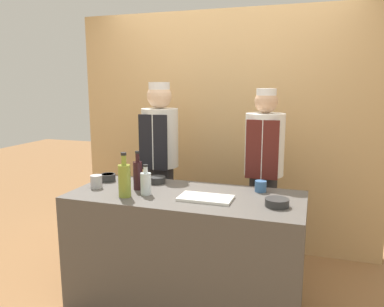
{
  "coord_description": "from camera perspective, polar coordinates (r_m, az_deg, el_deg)",
  "views": [
    {
      "loc": [
        0.88,
        -2.52,
        1.68
      ],
      "look_at": [
        0.0,
        0.15,
        1.16
      ],
      "focal_mm": 35.0,
      "sensor_mm": 36.0,
      "label": 1
    }
  ],
  "objects": [
    {
      "name": "cabinet_wall",
      "position": [
        3.9,
        5.07,
        3.38
      ],
      "size": [
        3.12,
        0.18,
        2.4
      ],
      "color": "tan",
      "rests_on": "ground_plane"
    },
    {
      "name": "ground_plane",
      "position": [
        3.15,
        -0.91,
        -21.74
      ],
      "size": [
        14.0,
        14.0,
        0.0
      ],
      "primitive_type": "plane",
      "color": "olive"
    },
    {
      "name": "cup_blue",
      "position": [
        2.88,
        10.42,
        -4.93
      ],
      "size": [
        0.09,
        0.09,
        0.08
      ],
      "color": "#386093",
      "rests_on": "counter"
    },
    {
      "name": "chef_left",
      "position": [
        3.54,
        -4.85,
        -1.7
      ],
      "size": [
        0.34,
        0.34,
        1.7
      ],
      "color": "#28282D",
      "rests_on": "ground_plane"
    },
    {
      "name": "bottle_oil",
      "position": [
        2.73,
        -10.26,
        -3.93
      ],
      "size": [
        0.09,
        0.09,
        0.33
      ],
      "color": "olive",
      "rests_on": "counter"
    },
    {
      "name": "bottle_clear",
      "position": [
        2.78,
        -7.05,
        -4.46
      ],
      "size": [
        0.08,
        0.08,
        0.22
      ],
      "color": "silver",
      "rests_on": "counter"
    },
    {
      "name": "sauce_bowl_purple",
      "position": [
        3.09,
        -5.37,
        -3.96
      ],
      "size": [
        0.14,
        0.14,
        0.05
      ],
      "color": "#2D2D2D",
      "rests_on": "counter"
    },
    {
      "name": "sauce_bowl_yellow",
      "position": [
        3.22,
        -12.7,
        -3.52
      ],
      "size": [
        0.13,
        0.13,
        0.06
      ],
      "color": "#2D2D2D",
      "rests_on": "counter"
    },
    {
      "name": "bottle_wine",
      "position": [
        2.91,
        -8.26,
        -3.19
      ],
      "size": [
        0.07,
        0.07,
        0.3
      ],
      "color": "black",
      "rests_on": "counter"
    },
    {
      "name": "cup_steel",
      "position": [
        3.03,
        -14.36,
        -4.16
      ],
      "size": [
        0.09,
        0.09,
        0.1
      ],
      "color": "#B7B7BC",
      "rests_on": "counter"
    },
    {
      "name": "chef_right",
      "position": [
        3.3,
        10.83,
        -3.44
      ],
      "size": [
        0.33,
        0.33,
        1.65
      ],
      "color": "#28282D",
      "rests_on": "ground_plane"
    },
    {
      "name": "sauce_bowl_white",
      "position": [
        2.57,
        12.83,
        -7.23
      ],
      "size": [
        0.16,
        0.16,
        0.05
      ],
      "color": "#2D2D2D",
      "rests_on": "counter"
    },
    {
      "name": "cutting_board",
      "position": [
        2.66,
        2.1,
        -6.81
      ],
      "size": [
        0.38,
        0.21,
        0.02
      ],
      "color": "white",
      "rests_on": "counter"
    },
    {
      "name": "counter",
      "position": [
        2.94,
        -0.94,
        -14.46
      ],
      "size": [
        1.72,
        0.75,
        0.88
      ],
      "color": "#514C47",
      "rests_on": "ground_plane"
    }
  ]
}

